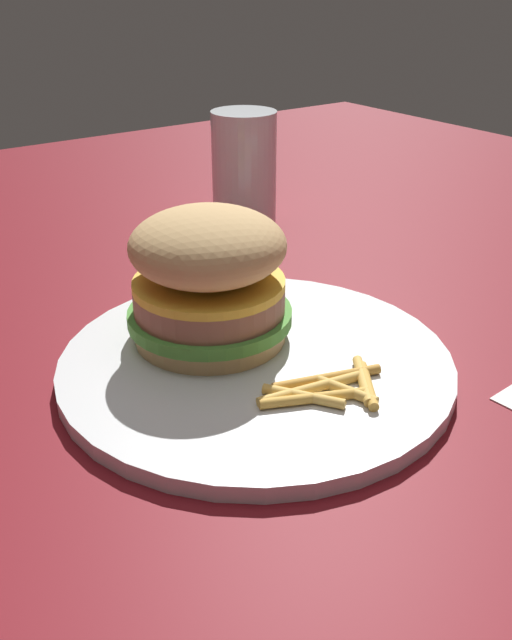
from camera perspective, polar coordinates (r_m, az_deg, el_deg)
ground_plane at (r=0.53m, az=1.65°, el=-3.52°), size 1.60×1.60×0.00m
plate at (r=0.51m, az=-0.00°, el=-3.58°), size 0.29×0.29×0.01m
sandwich at (r=0.52m, az=-3.91°, el=3.57°), size 0.13×0.13×0.10m
fries_pile at (r=0.47m, az=6.11°, el=-5.58°), size 0.10×0.06×0.01m
drink_glass at (r=0.81m, az=-0.98°, el=11.89°), size 0.07×0.07×0.13m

